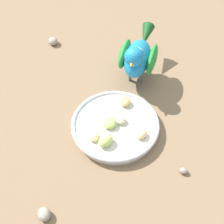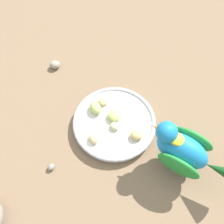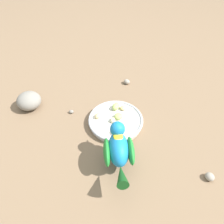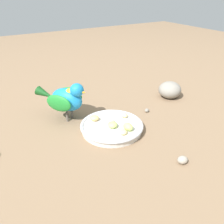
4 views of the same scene
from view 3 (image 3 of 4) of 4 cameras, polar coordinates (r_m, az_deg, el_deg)
ground_plane at (r=0.87m, az=3.14°, el=-2.27°), size 4.00×4.00×0.00m
feeding_bowl at (r=0.85m, az=0.99°, el=-2.33°), size 0.22×0.22×0.03m
apple_piece_0 at (r=0.83m, az=0.20°, el=-2.16°), size 0.03×0.03×0.02m
apple_piece_1 at (r=0.88m, az=2.99°, el=1.10°), size 0.04×0.04×0.01m
apple_piece_2 at (r=0.84m, az=1.73°, el=-1.13°), size 0.03×0.03×0.02m
apple_piece_3 at (r=0.87m, az=1.00°, el=1.45°), size 0.03×0.04×0.02m
apple_piece_4 at (r=0.84m, az=-3.78°, el=-0.97°), size 0.02×0.03×0.02m
apple_piece_5 at (r=0.79m, az=1.06°, el=-5.20°), size 0.04×0.04×0.02m
parrot at (r=0.68m, az=1.79°, el=-9.81°), size 0.15×0.19×0.15m
rock_large at (r=0.96m, az=-21.18°, el=2.80°), size 0.13×0.13×0.07m
pebble_0 at (r=1.04m, az=3.94°, el=8.02°), size 0.04×0.03×0.02m
pebble_1 at (r=0.77m, az=24.52°, el=-15.37°), size 0.04×0.04×0.02m
pebble_2 at (r=0.91m, az=-10.74°, el=0.08°), size 0.02×0.02×0.01m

